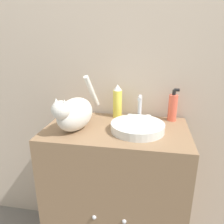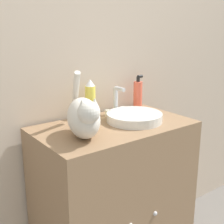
{
  "view_description": "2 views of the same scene",
  "coord_description": "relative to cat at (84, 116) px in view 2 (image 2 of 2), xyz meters",
  "views": [
    {
      "loc": [
        0.17,
        -0.87,
        1.39
      ],
      "look_at": [
        -0.02,
        0.19,
        1.02
      ],
      "focal_mm": 35.0,
      "sensor_mm": 36.0,
      "label": 1
    },
    {
      "loc": [
        -0.89,
        -0.94,
        1.4
      ],
      "look_at": [
        -0.05,
        0.18,
        1.01
      ],
      "focal_mm": 50.0,
      "sensor_mm": 36.0,
      "label": 2
    }
  ],
  "objects": [
    {
      "name": "cat",
      "position": [
        0.0,
        0.0,
        0.0
      ],
      "size": [
        0.21,
        0.37,
        0.28
      ],
      "rotation": [
        0.0,
        0.0,
        -1.91
      ],
      "color": "silver",
      "rests_on": "vanity_cabinet"
    },
    {
      "name": "sink_basin",
      "position": [
        0.33,
        0.05,
        -0.08
      ],
      "size": [
        0.29,
        0.29,
        0.04
      ],
      "color": "silver",
      "rests_on": "vanity_cabinet"
    },
    {
      "name": "faucet",
      "position": [
        0.33,
        0.2,
        -0.03
      ],
      "size": [
        0.14,
        0.09,
        0.16
      ],
      "color": "silver",
      "rests_on": "vanity_cabinet"
    },
    {
      "name": "wall_back",
      "position": [
        0.22,
        0.34,
        0.23
      ],
      "size": [
        6.0,
        0.05,
        2.5
      ],
      "color": "#C6B29E",
      "rests_on": "ground_plane"
    },
    {
      "name": "vanity_cabinet",
      "position": [
        0.22,
        0.07,
        -0.56
      ],
      "size": [
        0.79,
        0.47,
        0.92
      ],
      "color": "#8C6B4C",
      "rests_on": "ground_plane"
    },
    {
      "name": "spray_bottle",
      "position": [
        0.19,
        0.25,
        0.0
      ],
      "size": [
        0.06,
        0.06,
        0.21
      ],
      "color": "#EADB4C",
      "rests_on": "vanity_cabinet"
    },
    {
      "name": "soap_bottle",
      "position": [
        0.52,
        0.24,
        -0.01
      ],
      "size": [
        0.06,
        0.05,
        0.2
      ],
      "color": "#EF6047",
      "rests_on": "vanity_cabinet"
    }
  ]
}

